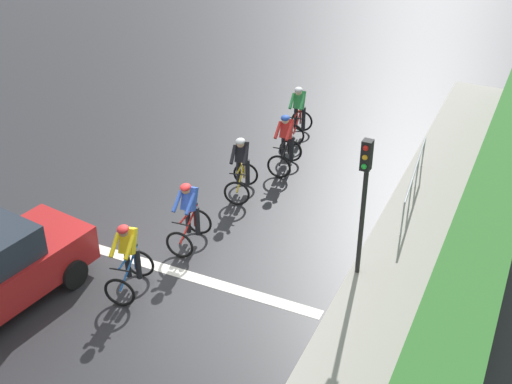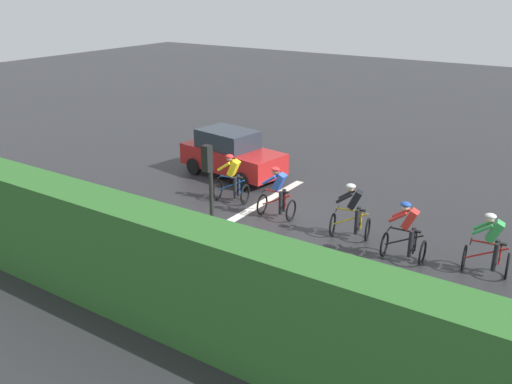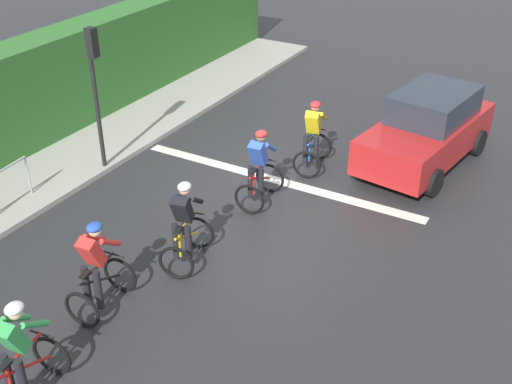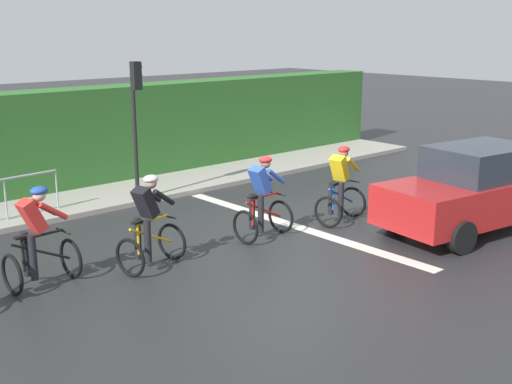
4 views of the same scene
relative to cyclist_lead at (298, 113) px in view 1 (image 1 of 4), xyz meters
name	(u,v)px [view 1 (image 1 of 4)]	position (x,y,z in m)	size (l,w,h in m)	color
ground_plane	(180,263)	(-0.02, -7.04, -0.80)	(80.00, 80.00, 0.00)	#28282B
sidewalk_kerb	(422,268)	(4.96, -5.04, -0.74)	(2.80, 22.85, 0.12)	#9E998E
stone_wall_low	(465,270)	(5.86, -5.04, -0.52)	(0.44, 22.85, 0.56)	gray
hedge_wall	(488,235)	(6.16, -5.04, 0.50)	(1.10, 22.85, 2.59)	#2D6628
road_marking_stop_line	(172,271)	(-0.02, -7.37, -0.79)	(7.00, 0.30, 0.01)	silver
cyclist_lead	(298,113)	(0.00, 0.00, 0.00)	(0.81, 1.16, 1.66)	black
cyclist_second	(286,143)	(0.42, -1.99, 0.00)	(0.76, 1.13, 1.66)	black
cyclist_mid	(241,167)	(-0.08, -3.75, 0.00)	(0.90, 1.20, 1.66)	black
cyclist_fourth	(189,215)	(-0.16, -6.31, 0.00)	(0.76, 1.13, 1.66)	black
cyclist_trailing	(129,259)	(-0.47, -8.28, 0.00)	(0.86, 1.18, 1.66)	black
traffic_light_near_crossing	(364,189)	(3.72, -5.90, 1.43)	(0.21, 0.31, 3.34)	black
pedestrian_railing_kerbside	(415,175)	(4.06, -2.27, -0.01)	(0.38, 3.62, 1.03)	#999EA3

